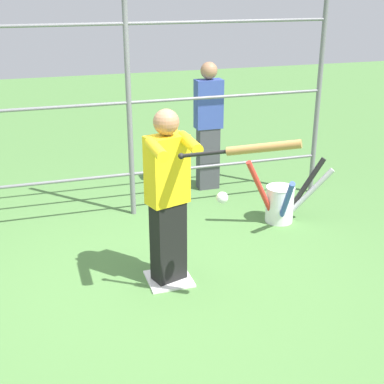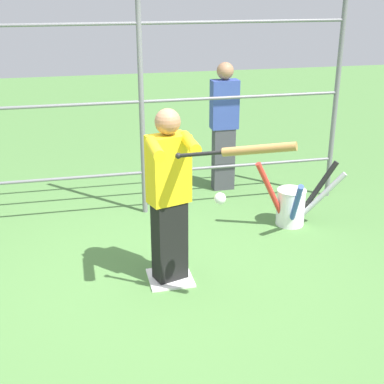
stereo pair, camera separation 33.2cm
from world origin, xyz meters
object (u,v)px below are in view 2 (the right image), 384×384
(batter, at_px, (169,193))
(softball_in_flight, at_px, (220,199))
(bat_bucket, at_px, (293,205))
(bystander_behind_fence, at_px, (224,125))
(baseball_bat_swinging, at_px, (248,150))

(batter, xyz_separation_m, softball_in_flight, (-0.33, 0.46, 0.10))
(batter, bearing_deg, bat_bucket, -150.81)
(batter, height_order, bystander_behind_fence, bystander_behind_fence)
(baseball_bat_swinging, relative_size, bat_bucket, 0.78)
(baseball_bat_swinging, height_order, bat_bucket, baseball_bat_swinging)
(batter, xyz_separation_m, bystander_behind_fence, (-1.12, -2.16, -0.00))
(baseball_bat_swinging, distance_m, bat_bucket, 2.28)
(softball_in_flight, distance_m, bystander_behind_fence, 2.74)
(baseball_bat_swinging, height_order, bystander_behind_fence, bystander_behind_fence)
(bystander_behind_fence, bearing_deg, bat_bucket, 108.65)
(bat_bucket, bearing_deg, bystander_behind_fence, -71.35)
(softball_in_flight, bearing_deg, batter, -54.40)
(bat_bucket, bearing_deg, batter, 29.19)
(softball_in_flight, bearing_deg, baseball_bat_swinging, 114.76)
(batter, bearing_deg, baseball_bat_swinging, 121.83)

